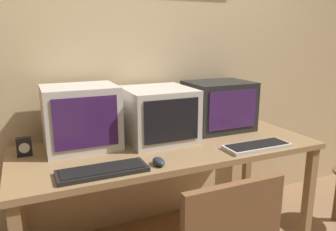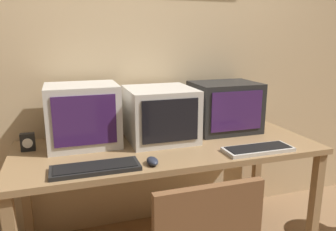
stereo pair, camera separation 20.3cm
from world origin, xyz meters
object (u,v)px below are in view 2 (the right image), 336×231
object	(u,v)px
desk_clock	(28,142)
mouse_near_keyboard	(152,161)
monitor_left	(83,115)
monitor_right	(224,107)
keyboard_side	(258,149)
monitor_center	(160,114)
keyboard_main	(96,168)

from	to	relation	value
desk_clock	mouse_near_keyboard	bearing A→B (deg)	-34.53
monitor_left	mouse_near_keyboard	distance (m)	0.58
monitor_left	monitor_right	world-z (taller)	monitor_left
desk_clock	monitor_right	bearing A→B (deg)	1.12
monitor_left	keyboard_side	world-z (taller)	monitor_left
monitor_center	keyboard_main	size ratio (longest dim) A/B	0.98
keyboard_side	monitor_center	bearing A→B (deg)	139.77
monitor_left	mouse_near_keyboard	bearing A→B (deg)	-54.93
monitor_left	keyboard_main	size ratio (longest dim) A/B	0.96
monitor_center	desk_clock	distance (m)	0.83
monitor_left	desk_clock	size ratio (longest dim) A/B	4.06
desk_clock	monitor_left	bearing A→B (deg)	1.46
keyboard_main	desk_clock	bearing A→B (deg)	129.48
desk_clock	keyboard_main	bearing A→B (deg)	-50.52
keyboard_main	monitor_right	bearing A→B (deg)	25.07
monitor_left	monitor_center	world-z (taller)	monitor_left
monitor_center	monitor_right	xyz separation A→B (m)	(0.50, 0.05, 0.00)
monitor_left	mouse_near_keyboard	size ratio (longest dim) A/B	4.24
keyboard_main	mouse_near_keyboard	bearing A→B (deg)	-3.78
monitor_right	keyboard_side	bearing A→B (deg)	-91.49
mouse_near_keyboard	keyboard_main	bearing A→B (deg)	176.22
keyboard_side	desk_clock	xyz separation A→B (m)	(-1.31, 0.44, 0.04)
keyboard_side	mouse_near_keyboard	bearing A→B (deg)	-179.33
monitor_center	keyboard_side	bearing A→B (deg)	-40.23
monitor_left	desk_clock	bearing A→B (deg)	-178.54
mouse_near_keyboard	desk_clock	size ratio (longest dim) A/B	0.96
monitor_center	desk_clock	xyz separation A→B (m)	(-0.82, 0.03, -0.12)
monitor_left	keyboard_side	distance (m)	1.09
monitor_left	mouse_near_keyboard	world-z (taller)	monitor_left
keyboard_main	desk_clock	xyz separation A→B (m)	(-0.35, 0.43, 0.04)
monitor_left	desk_clock	world-z (taller)	monitor_left
mouse_near_keyboard	desk_clock	world-z (taller)	desk_clock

